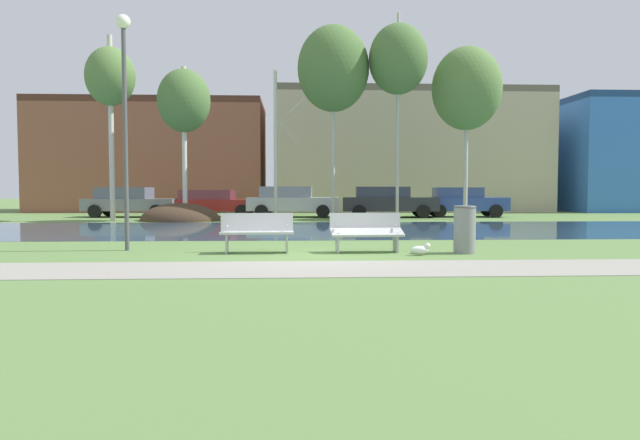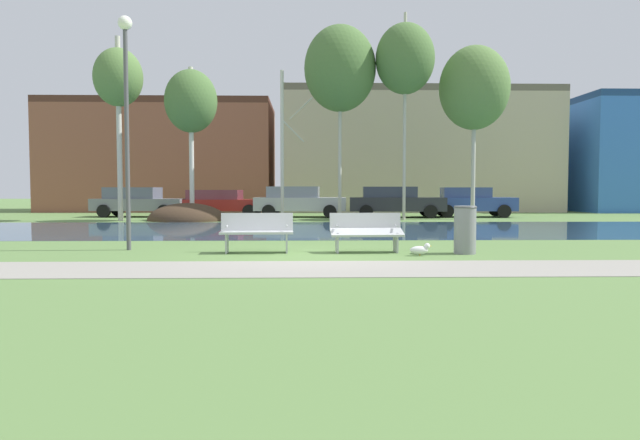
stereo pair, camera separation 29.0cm
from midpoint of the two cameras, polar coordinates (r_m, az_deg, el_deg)
name	(u,v)px [view 2 (the right image)]	position (r m, az deg, el deg)	size (l,w,h in m)	color
ground_plane	(309,225)	(22.38, -0.71, -0.53)	(120.00, 120.00, 0.00)	#5B7F42
paved_path_strip	(314,269)	(10.27, 0.18, -4.79)	(60.00, 2.10, 0.01)	gray
river_band	(309,229)	(20.18, -0.62, -0.92)	(80.00, 8.68, 0.01)	#33516B
soil_mound	(187,221)	(26.23, -12.55, -0.07)	(3.49, 2.52, 1.56)	#423021
bench_left	(257,231)	(12.90, -5.56, -1.11)	(1.62, 0.62, 0.87)	#B2B5B7
bench_right	(366,231)	(12.96, 5.19, -1.09)	(1.62, 0.62, 0.87)	#B2B5B7
trash_bin	(465,229)	(13.05, 14.63, -0.86)	(0.50, 0.50, 1.04)	gray
seagull	(420,250)	(12.45, 10.44, -2.87)	(0.47, 0.17, 0.27)	white
streetlamp	(126,94)	(14.19, -17.88, 11.62)	(0.32, 0.32, 5.32)	#4C4C51
birch_far_left	(118,79)	(27.39, -18.86, 12.93)	(2.11, 2.11, 8.01)	beige
birch_left	(191,102)	(26.49, -12.21, 11.23)	(2.28, 2.28, 6.71)	beige
birch_center_left	(283,144)	(26.78, -3.32, 7.47)	(1.46, 2.38, 6.77)	beige
birch_center	(340,69)	(27.33, 2.29, 14.58)	(3.25, 3.25, 8.82)	#BCB7A8
birch_center_right	(405,59)	(27.22, 8.64, 15.31)	(2.63, 2.63, 9.25)	#BCB7A8
birch_right	(474,88)	(28.06, 15.16, 12.35)	(3.17, 3.17, 7.90)	#BCB7A8
parked_van_nearest_grey	(138,201)	(30.47, -17.14, 1.76)	(4.66, 2.22, 1.48)	slate
parked_sedan_second_red	(220,202)	(29.73, -9.46, 1.73)	(4.74, 2.28, 1.35)	maroon
parked_hatch_third_silver	(299,201)	(28.99, -1.81, 1.87)	(4.62, 2.32, 1.52)	#B2B5BC
parked_wagon_fourth_dark	(395,201)	(28.86, 7.63, 1.84)	(4.75, 2.31, 1.51)	#282B30
parked_suv_fifth_blue	(470,201)	(29.94, 14.77, 1.77)	(4.25, 2.19, 1.47)	#2D4793
building_brick_low	(164,158)	(39.17, -14.77, 5.93)	(13.91, 7.24, 6.85)	brown
building_beige_block	(415,152)	(38.34, 9.47, 6.55)	(16.71, 7.49, 7.51)	#BCAD8E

